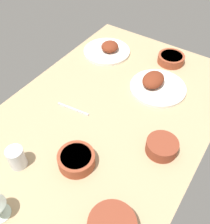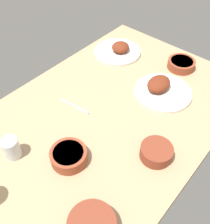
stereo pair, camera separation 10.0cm
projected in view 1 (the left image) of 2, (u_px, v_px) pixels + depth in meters
dining_table at (105, 118)px, 120.85cm from camera, size 140.00×90.00×4.00cm
plate_far_side at (108, 50)px, 151.98cm from camera, size 26.94×26.94×6.73cm
plate_near_viewer at (156, 85)px, 130.51cm from camera, size 28.05×28.05×7.30cm
bowl_pasta at (171, 59)px, 144.96cm from camera, size 14.55×14.55×4.59cm
bowl_soup at (162, 146)px, 103.91cm from camera, size 12.85×12.85×5.40cm
bowl_potatoes at (76, 159)px, 99.85cm from camera, size 14.45×14.45×5.33cm
water_tumbler at (17, 158)px, 98.40cm from camera, size 6.64×6.64×9.08cm
fork_loose at (73, 109)px, 121.40cm from camera, size 2.79×16.38×0.80cm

